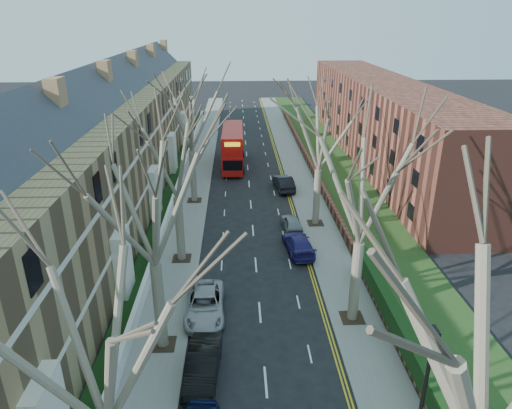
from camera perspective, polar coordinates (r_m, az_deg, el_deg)
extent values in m
cube|color=slate|center=(57.16, -7.09, 4.60)|extent=(3.00, 102.00, 0.12)
cube|color=slate|center=(57.43, 4.97, 4.77)|extent=(3.00, 102.00, 0.12)
cube|color=#94734B|center=(49.50, -17.14, 6.90)|extent=(9.00, 78.00, 10.00)
cube|color=#2F3139|center=(48.33, -17.97, 13.75)|extent=(4.67, 78.00, 4.67)
cube|color=white|center=(48.97, -11.88, 5.43)|extent=(0.12, 78.00, 0.35)
cube|color=white|center=(48.09, -12.22, 9.41)|extent=(0.12, 78.00, 0.35)
cube|color=brown|center=(62.45, 15.36, 10.21)|extent=(8.00, 54.00, 10.00)
cube|color=brown|center=(61.30, 6.11, 6.38)|extent=(0.35, 54.00, 0.90)
cube|color=brown|center=(25.90, 19.85, -20.49)|extent=(0.40, 24.00, 0.60)
cube|color=black|center=(25.31, 20.13, -18.98)|extent=(0.70, 24.00, 1.20)
cube|color=white|center=(49.63, -9.68, 2.31)|extent=(0.30, 78.00, 1.00)
cube|color=#253D16|center=(58.15, 9.39, 4.87)|extent=(6.00, 102.00, 0.06)
cube|color=black|center=(16.30, 21.48, -14.60)|extent=(0.18, 0.50, 0.22)
cylinder|color=brown|center=(26.25, -11.98, -12.32)|extent=(0.64, 0.64, 5.25)
cube|color=#2D2116|center=(27.80, -11.53, -16.75)|extent=(1.40, 1.40, 0.05)
cylinder|color=brown|center=(34.87, -9.50, -3.03)|extent=(0.64, 0.64, 5.07)
cube|color=#2D2116|center=(36.02, -9.25, -6.65)|extent=(1.40, 1.40, 0.05)
cylinder|color=brown|center=(45.90, -7.86, 3.55)|extent=(0.60, 0.60, 5.25)
cube|color=#2D2116|center=(46.80, -7.69, 0.53)|extent=(1.40, 1.40, 0.05)
cylinder|color=brown|center=(28.41, 12.33, -9.41)|extent=(0.64, 0.64, 5.25)
cube|color=#2D2116|center=(29.85, 11.90, -13.67)|extent=(1.40, 1.40, 0.05)
cylinder|color=brown|center=(40.69, 7.60, 0.91)|extent=(0.60, 0.60, 5.07)
cube|color=#2D2116|center=(41.68, 7.43, -2.31)|extent=(1.40, 1.40, 0.05)
cube|color=#B8110D|center=(57.39, -2.90, 6.27)|extent=(2.60, 11.02, 2.20)
cube|color=#B8110D|center=(56.84, -2.94, 8.30)|extent=(2.59, 10.47, 2.00)
cube|color=black|center=(57.27, -2.91, 6.70)|extent=(2.61, 10.14, 0.90)
cube|color=black|center=(56.81, -2.95, 8.40)|extent=(2.61, 9.92, 0.90)
imported|color=black|center=(25.25, -6.68, -19.29)|extent=(1.92, 4.69, 1.51)
imported|color=#A4A2A8|center=(29.51, -6.40, -12.33)|extent=(2.54, 5.31, 1.46)
imported|color=navy|center=(36.60, 5.32, -4.92)|extent=(2.44, 5.05, 1.42)
imported|color=gray|center=(40.29, 4.49, -2.30)|extent=(1.82, 3.87, 1.28)
imported|color=black|center=(49.44, 3.48, 2.72)|extent=(2.19, 4.90, 1.56)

